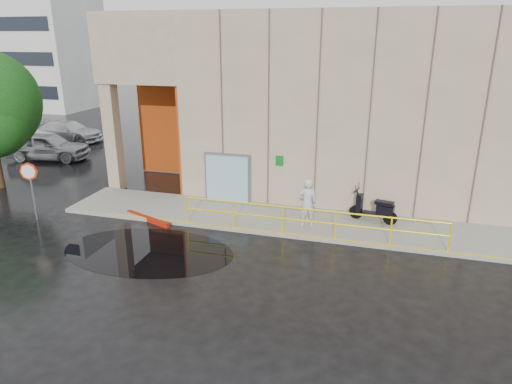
{
  "coord_description": "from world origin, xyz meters",
  "views": [
    {
      "loc": [
        6.53,
        -11.97,
        7.05
      ],
      "look_at": [
        2.31,
        3.0,
        1.68
      ],
      "focal_mm": 32.0,
      "sensor_mm": 36.0,
      "label": 1
    }
  ],
  "objects_px": {
    "car_c": "(69,131)",
    "car_b": "(25,138)",
    "scooter": "(375,202)",
    "stop_sign": "(30,178)",
    "car_a": "(48,146)",
    "red_curb": "(148,219)",
    "person": "(307,203)"
  },
  "relations": [
    {
      "from": "stop_sign",
      "to": "car_a",
      "type": "distance_m",
      "value": 10.07
    },
    {
      "from": "car_a",
      "to": "stop_sign",
      "type": "bearing_deg",
      "value": -153.22
    },
    {
      "from": "person",
      "to": "car_b",
      "type": "relative_size",
      "value": 0.47
    },
    {
      "from": "red_curb",
      "to": "car_a",
      "type": "height_order",
      "value": "car_a"
    },
    {
      "from": "stop_sign",
      "to": "car_b",
      "type": "distance_m",
      "value": 14.09
    },
    {
      "from": "red_curb",
      "to": "person",
      "type": "bearing_deg",
      "value": 7.42
    },
    {
      "from": "person",
      "to": "red_curb",
      "type": "height_order",
      "value": "person"
    },
    {
      "from": "car_c",
      "to": "stop_sign",
      "type": "bearing_deg",
      "value": -147.95
    },
    {
      "from": "person",
      "to": "stop_sign",
      "type": "xyz_separation_m",
      "value": [
        -10.63,
        -1.93,
        0.66
      ]
    },
    {
      "from": "stop_sign",
      "to": "red_curb",
      "type": "height_order",
      "value": "stop_sign"
    },
    {
      "from": "car_a",
      "to": "red_curb",
      "type": "bearing_deg",
      "value": -133.6
    },
    {
      "from": "stop_sign",
      "to": "red_curb",
      "type": "bearing_deg",
      "value": 22.35
    },
    {
      "from": "stop_sign",
      "to": "scooter",
      "type": "bearing_deg",
      "value": 21.54
    },
    {
      "from": "stop_sign",
      "to": "car_c",
      "type": "xyz_separation_m",
      "value": [
        -8.04,
        12.83,
        -1.06
      ]
    },
    {
      "from": "red_curb",
      "to": "car_b",
      "type": "bearing_deg",
      "value": 146.46
    },
    {
      "from": "scooter",
      "to": "car_b",
      "type": "height_order",
      "value": "scooter"
    },
    {
      "from": "stop_sign",
      "to": "car_c",
      "type": "relative_size",
      "value": 0.5
    },
    {
      "from": "red_curb",
      "to": "car_c",
      "type": "distance_m",
      "value": 17.07
    },
    {
      "from": "car_a",
      "to": "car_c",
      "type": "distance_m",
      "value": 5.19
    },
    {
      "from": "person",
      "to": "red_curb",
      "type": "relative_size",
      "value": 0.79
    },
    {
      "from": "scooter",
      "to": "car_b",
      "type": "distance_m",
      "value": 23.7
    },
    {
      "from": "red_curb",
      "to": "scooter",
      "type": "bearing_deg",
      "value": 13.07
    },
    {
      "from": "car_a",
      "to": "car_c",
      "type": "relative_size",
      "value": 1.0
    },
    {
      "from": "scooter",
      "to": "car_c",
      "type": "height_order",
      "value": "scooter"
    },
    {
      "from": "car_b",
      "to": "car_c",
      "type": "relative_size",
      "value": 0.84
    },
    {
      "from": "car_c",
      "to": "car_b",
      "type": "bearing_deg",
      "value": 149.35
    },
    {
      "from": "person",
      "to": "scooter",
      "type": "bearing_deg",
      "value": -171.05
    },
    {
      "from": "stop_sign",
      "to": "car_b",
      "type": "xyz_separation_m",
      "value": [
        -9.53,
        10.32,
        -1.09
      ]
    },
    {
      "from": "scooter",
      "to": "stop_sign",
      "type": "distance_m",
      "value": 13.45
    },
    {
      "from": "stop_sign",
      "to": "car_b",
      "type": "bearing_deg",
      "value": 140.78
    },
    {
      "from": "person",
      "to": "car_c",
      "type": "bearing_deg",
      "value": -47.72
    },
    {
      "from": "person",
      "to": "scooter",
      "type": "height_order",
      "value": "person"
    }
  ]
}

